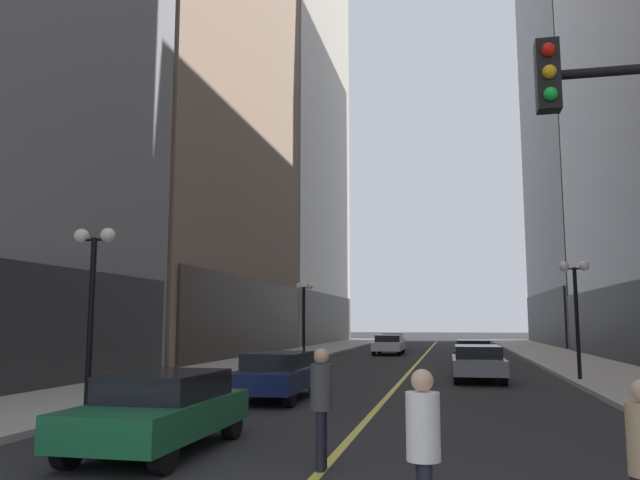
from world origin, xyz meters
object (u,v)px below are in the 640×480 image
object	(u,v)px
street_lamp_left_near	(93,277)
car_grey	(478,361)
car_white	(389,344)
street_lamp_right_mid	(576,293)
car_navy	(277,374)
car_red	(393,341)
car_green	(161,409)
pedestrian_in_white_shirt	(423,443)
pedestrian_with_orange_bag	(321,398)
street_lamp_left_far	(304,303)
car_black	(474,352)

from	to	relation	value
street_lamp_left_near	car_grey	bearing A→B (deg)	50.72
car_white	street_lamp_right_mid	xyz separation A→B (m)	(8.79, -18.74, 2.54)
car_navy	car_red	xyz separation A→B (m)	(0.23, 32.78, 0.00)
car_green	pedestrian_in_white_shirt	bearing A→B (deg)	-39.26
car_navy	car_red	bearing A→B (deg)	89.59
car_grey	pedestrian_with_orange_bag	xyz separation A→B (m)	(-2.83, -15.27, 0.33)
car_grey	street_lamp_right_mid	world-z (taller)	street_lamp_right_mid
pedestrian_in_white_shirt	pedestrian_with_orange_bag	bearing A→B (deg)	118.81
car_navy	street_lamp_left_far	world-z (taller)	street_lamp_left_far
car_black	street_lamp_left_far	xyz separation A→B (m)	(-9.33, 2.78, 2.54)
car_red	street_lamp_left_far	world-z (taller)	street_lamp_left_far
car_grey	car_black	distance (m)	7.71
car_grey	car_red	distance (m)	26.37
car_white	pedestrian_with_orange_bag	size ratio (longest dim) A/B	2.67
car_grey	street_lamp_left_near	size ratio (longest dim) A/B	1.09
car_black	street_lamp_right_mid	world-z (taller)	street_lamp_right_mid
pedestrian_with_orange_bag	street_lamp_right_mid	world-z (taller)	street_lamp_right_mid
car_navy	car_green	bearing A→B (deg)	-89.46
car_navy	street_lamp_right_mid	xyz separation A→B (m)	(9.43, 6.86, 2.54)
pedestrian_in_white_shirt	street_lamp_right_mid	bearing A→B (deg)	75.35
pedestrian_with_orange_bag	car_navy	bearing A→B (deg)	110.16
car_grey	street_lamp_right_mid	distance (m)	4.38
car_black	pedestrian_in_white_shirt	bearing A→B (deg)	-92.79
car_navy	car_white	size ratio (longest dim) A/B	0.92
car_navy	car_red	world-z (taller)	same
pedestrian_with_orange_bag	street_lamp_left_near	xyz separation A→B (m)	(-6.40, 3.99, 2.20)
car_green	car_navy	size ratio (longest dim) A/B	0.93
street_lamp_left_near	street_lamp_left_far	xyz separation A→B (m)	(0.00, 21.77, 0.00)
car_green	street_lamp_right_mid	size ratio (longest dim) A/B	0.92
car_grey	car_white	xyz separation A→B (m)	(-5.21, 18.59, 0.00)
street_lamp_left_far	car_green	bearing A→B (deg)	-82.18
car_white	pedestrian_with_orange_bag	world-z (taller)	pedestrian_with_orange_bag
car_grey	pedestrian_with_orange_bag	bearing A→B (deg)	-100.49
car_green	car_white	xyz separation A→B (m)	(0.58, 33.10, 0.00)
car_grey	pedestrian_with_orange_bag	size ratio (longest dim) A/B	2.68
car_red	street_lamp_left_near	distance (m)	37.30
car_navy	car_white	distance (m)	25.61
street_lamp_right_mid	car_white	bearing A→B (deg)	115.11
car_white	street_lamp_left_near	xyz separation A→B (m)	(-4.01, -29.86, 2.54)
car_grey	street_lamp_left_near	world-z (taller)	street_lamp_left_near
car_grey	street_lamp_left_near	xyz separation A→B (m)	(-9.23, -11.28, 2.54)
car_green	car_white	size ratio (longest dim) A/B	0.85
car_green	car_navy	xyz separation A→B (m)	(-0.07, 7.50, 0.00)
pedestrian_with_orange_bag	pedestrian_in_white_shirt	bearing A→B (deg)	-61.19
pedestrian_in_white_shirt	street_lamp_left_far	size ratio (longest dim) A/B	0.39
car_white	street_lamp_left_near	world-z (taller)	street_lamp_left_near
car_grey	car_black	xyz separation A→B (m)	(0.10, 7.71, -0.00)
car_navy	car_grey	bearing A→B (deg)	50.12
car_grey	car_black	size ratio (longest dim) A/B	1.04
car_green	car_black	xyz separation A→B (m)	(5.89, 22.22, 0.00)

